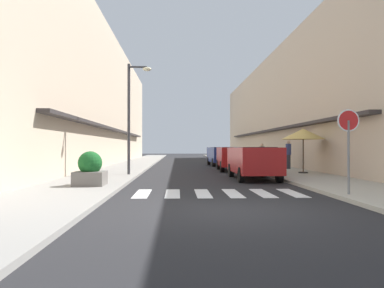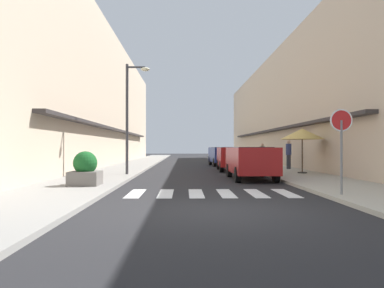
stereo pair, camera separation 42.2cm
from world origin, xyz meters
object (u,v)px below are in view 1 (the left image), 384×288
Objects in this scene: parked_car_far at (221,154)px; street_lamp at (133,107)px; parked_car_near at (253,159)px; round_street_sign at (348,129)px; cafe_umbrella at (303,134)px; pedestrian_walking_near at (262,155)px; planter_corner at (90,170)px; parked_car_mid at (233,156)px; pedestrian_walking_far at (288,154)px.

street_lamp reaches higher than parked_car_far.
parked_car_near is 1.80× the size of round_street_sign.
pedestrian_walking_near is (-1.00, 5.03, -1.19)m from cafe_umbrella.
round_street_sign reaches higher than planter_corner.
pedestrian_walking_near is at bearing 74.03° from parked_car_near.
cafe_umbrella is at bearing 3.34° from street_lamp.
parked_car_mid is at bearing 56.96° from pedestrian_walking_near.
parked_car_near is at bearing 103.33° from round_street_sign.
round_street_sign is at bearing 112.21° from pedestrian_walking_near.
planter_corner is at bearing -149.22° from cafe_umbrella.
parked_car_mid is 2.55× the size of pedestrian_walking_near.
parked_car_near is 1.08× the size of parked_car_mid.
parked_car_mid is at bearing 55.38° from planter_corner.
parked_car_mid and parked_car_far have the same top height.
parked_car_mid is 0.95× the size of parked_car_far.
pedestrian_walking_far reaches higher than parked_car_far.
street_lamp is 10.32m from pedestrian_walking_far.
pedestrian_walking_far is at bearing 43.35° from planter_corner.
round_street_sign is at bearing -83.17° from parked_car_mid.
planter_corner is (-9.61, -5.72, -1.49)m from cafe_umbrella.
parked_car_mid is 6.15m from parked_car_far.
parked_car_mid is 7.51m from street_lamp.
round_street_sign is 1.06× the size of cafe_umbrella.
planter_corner is at bearing -124.62° from parked_car_mid.
pedestrian_walking_near is at bearing 97.01° from pedestrian_walking_far.
cafe_umbrella is 5.26m from pedestrian_walking_near.
pedestrian_walking_near is at bearing 87.28° from round_street_sign.
parked_car_mid is (0.00, 6.02, -0.00)m from parked_car_near.
parked_car_mid is 1.76× the size of cafe_umbrella.
cafe_umbrella reaches higher than pedestrian_walking_far.
parked_car_near is 2.75× the size of pedestrian_walking_near.
parked_car_mid is 2.27× the size of pedestrian_walking_far.
cafe_umbrella reaches higher than parked_car_mid.
round_street_sign is at bearing -18.96° from planter_corner.
planter_corner is at bearing 76.23° from pedestrian_walking_near.
parked_car_near is 12.17m from parked_car_far.
street_lamp reaches higher than pedestrian_walking_far.
round_street_sign is 1.36× the size of pedestrian_walking_far.
street_lamp is (-5.67, -10.38, 2.54)m from parked_car_far.
cafe_umbrella is (3.10, -3.71, 1.22)m from parked_car_mid.
round_street_sign is 1.53× the size of pedestrian_walking_near.
pedestrian_walking_near is (8.61, 10.75, 0.30)m from planter_corner.
parked_car_far is at bearing 90.00° from parked_car_mid.
cafe_umbrella is at bearing 79.05° from round_street_sign.
pedestrian_walking_near is (7.77, 5.54, -2.51)m from street_lamp.
street_lamp reaches higher than parked_car_near.
planter_corner is 0.67× the size of pedestrian_walking_far.
street_lamp is (-5.67, 1.80, 2.54)m from parked_car_near.
street_lamp is 4.56× the size of planter_corner.
street_lamp is at bearing 162.42° from parked_car_near.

